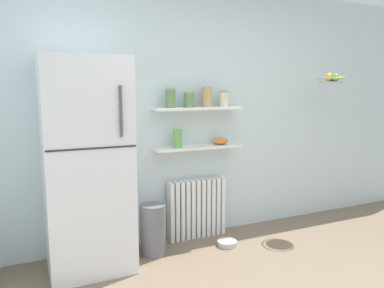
{
  "coord_description": "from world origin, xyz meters",
  "views": [
    {
      "loc": [
        -1.7,
        -1.53,
        1.55
      ],
      "look_at": [
        -0.27,
        1.6,
        1.05
      ],
      "focal_mm": 35.15,
      "sensor_mm": 36.0,
      "label": 1
    }
  ],
  "objects_px": {
    "storage_jar_1": "(189,99)",
    "vase": "(178,138)",
    "pet_food_bowl": "(227,243)",
    "hanging_fruit_basket": "(332,78)",
    "radiator": "(197,208)",
    "storage_jar_0": "(170,98)",
    "storage_jar_3": "(224,99)",
    "shelf_bowl": "(220,141)",
    "trash_bin": "(153,230)",
    "storage_jar_2": "(207,97)",
    "refrigerator": "(87,166)"
  },
  "relations": [
    {
      "from": "radiator",
      "to": "shelf_bowl",
      "type": "distance_m",
      "value": 0.75
    },
    {
      "from": "pet_food_bowl",
      "to": "hanging_fruit_basket",
      "type": "distance_m",
      "value": 2.1
    },
    {
      "from": "hanging_fruit_basket",
      "to": "storage_jar_2",
      "type": "bearing_deg",
      "value": 168.83
    },
    {
      "from": "vase",
      "to": "hanging_fruit_basket",
      "type": "relative_size",
      "value": 0.56
    },
    {
      "from": "trash_bin",
      "to": "pet_food_bowl",
      "type": "distance_m",
      "value": 0.77
    },
    {
      "from": "refrigerator",
      "to": "storage_jar_0",
      "type": "bearing_deg",
      "value": 13.39
    },
    {
      "from": "storage_jar_1",
      "to": "pet_food_bowl",
      "type": "distance_m",
      "value": 1.49
    },
    {
      "from": "storage_jar_1",
      "to": "vase",
      "type": "distance_m",
      "value": 0.4
    },
    {
      "from": "trash_bin",
      "to": "pet_food_bowl",
      "type": "relative_size",
      "value": 2.48
    },
    {
      "from": "storage_jar_3",
      "to": "hanging_fruit_basket",
      "type": "relative_size",
      "value": 0.52
    },
    {
      "from": "trash_bin",
      "to": "storage_jar_1",
      "type": "bearing_deg",
      "value": 23.03
    },
    {
      "from": "refrigerator",
      "to": "storage_jar_3",
      "type": "distance_m",
      "value": 1.55
    },
    {
      "from": "storage_jar_1",
      "to": "shelf_bowl",
      "type": "relative_size",
      "value": 1.01
    },
    {
      "from": "storage_jar_0",
      "to": "trash_bin",
      "type": "xyz_separation_m",
      "value": [
        -0.26,
        -0.19,
        -1.23
      ]
    },
    {
      "from": "trash_bin",
      "to": "pet_food_bowl",
      "type": "bearing_deg",
      "value": -9.21
    },
    {
      "from": "storage_jar_2",
      "to": "storage_jar_3",
      "type": "height_order",
      "value": "storage_jar_2"
    },
    {
      "from": "storage_jar_0",
      "to": "vase",
      "type": "distance_m",
      "value": 0.41
    },
    {
      "from": "storage_jar_0",
      "to": "storage_jar_3",
      "type": "bearing_deg",
      "value": 0.0
    },
    {
      "from": "pet_food_bowl",
      "to": "storage_jar_0",
      "type": "bearing_deg",
      "value": 146.5
    },
    {
      "from": "storage_jar_0",
      "to": "pet_food_bowl",
      "type": "xyz_separation_m",
      "value": [
        0.47,
        -0.31,
        -1.44
      ]
    },
    {
      "from": "storage_jar_3",
      "to": "shelf_bowl",
      "type": "relative_size",
      "value": 1.04
    },
    {
      "from": "vase",
      "to": "pet_food_bowl",
      "type": "distance_m",
      "value": 1.16
    },
    {
      "from": "radiator",
      "to": "shelf_bowl",
      "type": "xyz_separation_m",
      "value": [
        0.26,
        -0.03,
        0.7
      ]
    },
    {
      "from": "storage_jar_0",
      "to": "shelf_bowl",
      "type": "distance_m",
      "value": 0.72
    },
    {
      "from": "storage_jar_1",
      "to": "vase",
      "type": "bearing_deg",
      "value": 180.0
    },
    {
      "from": "radiator",
      "to": "storage_jar_0",
      "type": "distance_m",
      "value": 1.2
    },
    {
      "from": "shelf_bowl",
      "to": "trash_bin",
      "type": "bearing_deg",
      "value": -166.6
    },
    {
      "from": "radiator",
      "to": "hanging_fruit_basket",
      "type": "xyz_separation_m",
      "value": [
        1.49,
        -0.3,
        1.36
      ]
    },
    {
      "from": "shelf_bowl",
      "to": "radiator",
      "type": "bearing_deg",
      "value": 173.41
    },
    {
      "from": "storage_jar_3",
      "to": "shelf_bowl",
      "type": "height_order",
      "value": "storage_jar_3"
    },
    {
      "from": "pet_food_bowl",
      "to": "hanging_fruit_basket",
      "type": "relative_size",
      "value": 0.61
    },
    {
      "from": "vase",
      "to": "refrigerator",
      "type": "bearing_deg",
      "value": -167.62
    },
    {
      "from": "storage_jar_1",
      "to": "pet_food_bowl",
      "type": "height_order",
      "value": "storage_jar_1"
    },
    {
      "from": "hanging_fruit_basket",
      "to": "vase",
      "type": "bearing_deg",
      "value": 170.89
    },
    {
      "from": "shelf_bowl",
      "to": "trash_bin",
      "type": "distance_m",
      "value": 1.14
    },
    {
      "from": "radiator",
      "to": "hanging_fruit_basket",
      "type": "bearing_deg",
      "value": -11.56
    },
    {
      "from": "storage_jar_3",
      "to": "pet_food_bowl",
      "type": "height_order",
      "value": "storage_jar_3"
    },
    {
      "from": "hanging_fruit_basket",
      "to": "trash_bin",
      "type": "bearing_deg",
      "value": 177.75
    },
    {
      "from": "radiator",
      "to": "storage_jar_1",
      "type": "height_order",
      "value": "storage_jar_1"
    },
    {
      "from": "radiator",
      "to": "trash_bin",
      "type": "distance_m",
      "value": 0.6
    },
    {
      "from": "storage_jar_3",
      "to": "vase",
      "type": "height_order",
      "value": "storage_jar_3"
    },
    {
      "from": "storage_jar_2",
      "to": "pet_food_bowl",
      "type": "bearing_deg",
      "value": -76.0
    },
    {
      "from": "radiator",
      "to": "shelf_bowl",
      "type": "relative_size",
      "value": 3.94
    },
    {
      "from": "radiator",
      "to": "shelf_bowl",
      "type": "height_order",
      "value": "shelf_bowl"
    },
    {
      "from": "trash_bin",
      "to": "pet_food_bowl",
      "type": "xyz_separation_m",
      "value": [
        0.73,
        -0.12,
        -0.22
      ]
    },
    {
      "from": "radiator",
      "to": "storage_jar_0",
      "type": "bearing_deg",
      "value": -174.22
    },
    {
      "from": "vase",
      "to": "storage_jar_0",
      "type": "bearing_deg",
      "value": 180.0
    },
    {
      "from": "refrigerator",
      "to": "pet_food_bowl",
      "type": "xyz_separation_m",
      "value": [
        1.32,
        -0.11,
        -0.88
      ]
    },
    {
      "from": "trash_bin",
      "to": "storage_jar_3",
      "type": "bearing_deg",
      "value": 12.84
    },
    {
      "from": "refrigerator",
      "to": "hanging_fruit_basket",
      "type": "xyz_separation_m",
      "value": [
        2.63,
        -0.07,
        0.76
      ]
    }
  ]
}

